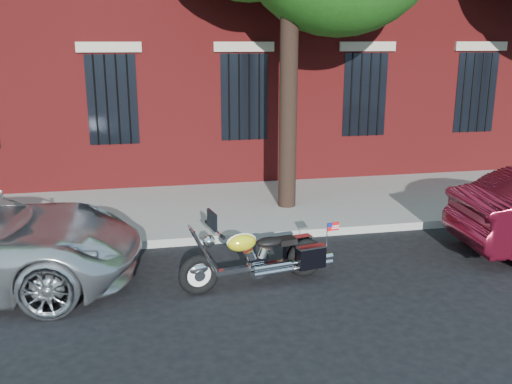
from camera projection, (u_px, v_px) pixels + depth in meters
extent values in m
plane|color=black|center=(302.00, 266.00, 9.11)|extent=(120.00, 120.00, 0.00)
cube|color=gray|center=(281.00, 234.00, 10.40)|extent=(40.00, 0.16, 0.15)
cube|color=gray|center=(260.00, 206.00, 12.18)|extent=(40.00, 3.60, 0.15)
cube|color=black|center=(244.00, 97.00, 13.38)|extent=(1.10, 0.14, 2.00)
cube|color=#B2A893|center=(244.00, 47.00, 13.05)|extent=(1.40, 0.20, 0.22)
cylinder|color=black|center=(244.00, 97.00, 13.30)|extent=(0.04, 0.04, 2.00)
cylinder|color=black|center=(288.00, 92.00, 11.31)|extent=(0.36, 0.36, 5.00)
torus|color=black|center=(199.00, 275.00, 8.03)|extent=(0.61, 0.24, 0.60)
torus|color=black|center=(306.00, 258.00, 8.65)|extent=(0.61, 0.24, 0.60)
cylinder|color=white|center=(199.00, 275.00, 8.03)|extent=(0.45, 0.14, 0.44)
cylinder|color=white|center=(306.00, 258.00, 8.65)|extent=(0.45, 0.14, 0.44)
ellipsoid|color=white|center=(199.00, 269.00, 8.00)|extent=(0.33, 0.17, 0.17)
ellipsoid|color=yellow|center=(306.00, 251.00, 8.63)|extent=(0.33, 0.18, 0.17)
cube|color=white|center=(254.00, 267.00, 8.34)|extent=(1.33, 0.34, 0.07)
cylinder|color=white|center=(257.00, 268.00, 8.37)|extent=(0.31, 0.21, 0.28)
cylinder|color=white|center=(289.00, 267.00, 8.39)|extent=(1.11, 0.29, 0.08)
ellipsoid|color=yellow|center=(242.00, 242.00, 8.17)|extent=(0.48, 0.33, 0.25)
ellipsoid|color=black|center=(270.00, 242.00, 8.34)|extent=(0.47, 0.33, 0.14)
cube|color=black|center=(297.00, 247.00, 8.82)|extent=(0.45, 0.22, 0.34)
cube|color=black|center=(311.00, 257.00, 8.41)|extent=(0.45, 0.22, 0.34)
cylinder|color=white|center=(215.00, 229.00, 7.95)|extent=(0.16, 0.69, 0.03)
sphere|color=white|center=(209.00, 241.00, 7.96)|extent=(0.21, 0.21, 0.18)
cube|color=black|center=(212.00, 220.00, 7.90)|extent=(0.10, 0.36, 0.25)
cube|color=red|center=(333.00, 227.00, 8.39)|extent=(0.19, 0.05, 0.12)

